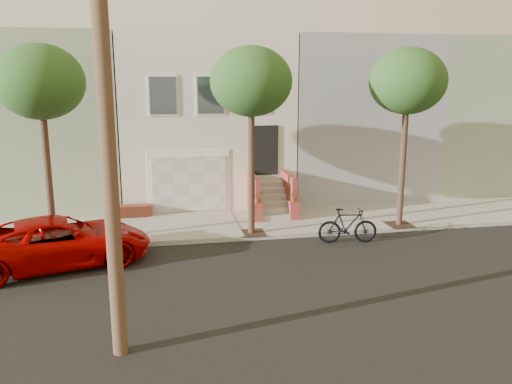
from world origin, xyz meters
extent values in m
plane|color=black|center=(0.00, 0.00, 0.00)|extent=(90.00, 90.00, 0.00)
cube|color=gray|center=(0.00, 5.35, 0.07)|extent=(40.00, 3.70, 0.15)
cube|color=beige|center=(0.00, 11.20, 3.65)|extent=(7.00, 8.00, 7.00)
cube|color=#8EA182|center=(-6.80, 11.20, 3.65)|extent=(6.50, 8.00, 7.00)
cube|color=#919499|center=(6.80, 11.20, 3.65)|extent=(6.50, 8.00, 7.00)
cube|color=#8EA182|center=(13.30, 11.20, 3.65)|extent=(6.50, 8.00, 7.00)
cube|color=white|center=(-0.90, 7.22, 1.40)|extent=(3.20, 0.12, 2.50)
cube|color=silver|center=(-0.90, 7.16, 1.30)|extent=(2.90, 0.06, 2.20)
cube|color=gray|center=(-0.90, 5.35, 0.16)|extent=(3.20, 3.70, 0.02)
cube|color=#974129|center=(-3.10, 6.90, 0.37)|extent=(1.40, 0.45, 0.44)
cube|color=black|center=(2.20, 7.17, 2.55)|extent=(1.00, 0.06, 2.00)
cube|color=#3F4751|center=(-1.80, 7.17, 4.75)|extent=(1.00, 0.06, 1.40)
cube|color=white|center=(-1.80, 7.19, 4.75)|extent=(1.15, 0.05, 1.55)
cube|color=#3F4751|center=(0.00, 7.17, 4.75)|extent=(1.00, 0.06, 1.40)
cube|color=white|center=(0.00, 7.19, 4.75)|extent=(1.15, 0.05, 1.55)
cube|color=#3F4751|center=(1.80, 7.17, 4.75)|extent=(1.00, 0.06, 1.40)
cube|color=white|center=(1.80, 7.19, 4.75)|extent=(1.15, 0.05, 1.55)
cube|color=gray|center=(2.20, 5.38, 0.25)|extent=(1.20, 0.28, 0.20)
cube|color=gray|center=(2.20, 5.66, 0.45)|extent=(1.20, 0.28, 0.20)
cube|color=gray|center=(2.20, 5.94, 0.65)|extent=(1.20, 0.28, 0.20)
cube|color=gray|center=(2.20, 6.22, 0.85)|extent=(1.20, 0.28, 0.20)
cube|color=gray|center=(2.20, 6.50, 1.05)|extent=(1.20, 0.28, 0.20)
cube|color=gray|center=(2.20, 6.78, 1.25)|extent=(1.20, 0.28, 0.20)
cube|color=gray|center=(2.20, 7.06, 1.45)|extent=(1.20, 0.28, 0.20)
cube|color=maroon|center=(1.50, 6.22, 0.95)|extent=(0.18, 1.96, 1.60)
cube|color=maroon|center=(2.90, 6.22, 0.95)|extent=(0.18, 1.96, 1.60)
cube|color=maroon|center=(1.50, 5.34, 0.50)|extent=(0.35, 0.35, 0.70)
imported|color=#254C1B|center=(1.50, 5.34, 1.07)|extent=(0.40, 0.35, 0.45)
cube|color=maroon|center=(2.90, 5.34, 0.50)|extent=(0.35, 0.35, 0.70)
imported|color=#254C1B|center=(2.90, 5.34, 1.07)|extent=(0.41, 0.35, 0.45)
cube|color=#2D2116|center=(-5.50, 3.90, 0.15)|extent=(0.90, 0.90, 0.02)
cylinder|color=#3E271C|center=(-5.50, 3.90, 2.25)|extent=(0.22, 0.22, 4.20)
ellipsoid|color=#254C1B|center=(-5.50, 3.90, 5.30)|extent=(2.70, 2.57, 2.29)
cube|color=#2D2116|center=(1.00, 3.90, 0.15)|extent=(0.90, 0.90, 0.02)
cylinder|color=#3E271C|center=(1.00, 3.90, 2.25)|extent=(0.22, 0.22, 4.20)
ellipsoid|color=#254C1B|center=(1.00, 3.90, 5.30)|extent=(2.70, 2.57, 2.29)
cube|color=#2D2116|center=(6.50, 3.90, 0.15)|extent=(0.90, 0.90, 0.02)
cylinder|color=#3E271C|center=(6.50, 3.90, 2.25)|extent=(0.22, 0.22, 4.20)
ellipsoid|color=#254C1B|center=(6.50, 3.90, 5.30)|extent=(2.70, 2.57, 2.29)
cylinder|color=#4D3824|center=(-3.00, -3.20, 5.00)|extent=(0.30, 0.30, 10.00)
imported|color=#AC0100|center=(-5.02, 2.29, 0.72)|extent=(5.66, 3.75, 1.45)
imported|color=black|center=(4.04, 2.67, 0.60)|extent=(2.04, 0.81, 1.19)
camera|label=1|loc=(-2.12, -13.12, 5.47)|focal=36.51mm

